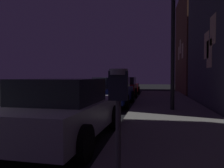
# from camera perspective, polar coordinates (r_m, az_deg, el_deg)

# --- Properties ---
(parking_meter) EXTENTS (0.19, 0.19, 1.41)m
(parking_meter) POSITION_cam_1_polar(r_m,az_deg,el_deg) (2.34, 1.58, -4.68)
(parking_meter) COLOR #59595B
(parking_meter) RESTS_ON sidewalk
(car_silver) EXTENTS (2.23, 4.29, 1.43)m
(car_silver) POSITION_cam_1_polar(r_m,az_deg,el_deg) (5.51, -11.93, -6.35)
(car_silver) COLOR #B7B7BF
(car_silver) RESTS_ON ground
(car_blue) EXTENTS (2.06, 4.47, 1.43)m
(car_blue) POSITION_cam_1_polar(r_m,az_deg,el_deg) (11.85, 0.04, -1.82)
(car_blue) COLOR navy
(car_blue) RESTS_ON ground
(car_red) EXTENTS (2.09, 4.24, 1.43)m
(car_red) POSITION_cam_1_polar(r_m,az_deg,el_deg) (17.47, 3.25, -0.62)
(car_red) COLOR maroon
(car_red) RESTS_ON ground
(street_lamp) EXTENTS (0.44, 0.44, 5.84)m
(street_lamp) POSITION_cam_1_polar(r_m,az_deg,el_deg) (9.79, 15.01, 16.62)
(street_lamp) COLOR black
(street_lamp) RESTS_ON sidewalk
(building_far) EXTENTS (6.66, 8.08, 8.59)m
(building_far) POSITION_cam_1_polar(r_m,az_deg,el_deg) (21.98, 25.33, 9.08)
(building_far) COLOR brown
(building_far) RESTS_ON ground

